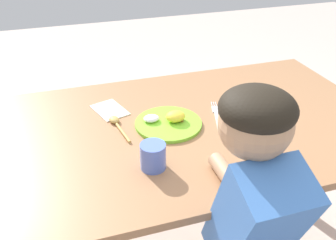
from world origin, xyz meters
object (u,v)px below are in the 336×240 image
Objects in this scene: plate at (169,122)px; spoon at (117,123)px; fork at (217,116)px; drinking_cup at (153,156)px.

plate is 0.19m from spoon.
drinking_cup is at bearing 143.46° from fork.
plate is 0.19m from fork.
plate reaches higher than fork.
fork is at bearing -106.62° from spoon.
drinking_cup reaches higher than spoon.
plate is at bearing -115.60° from spoon.
fork is at bearing 36.04° from drinking_cup.
fork is 1.18× the size of spoon.
spoon reaches higher than fork.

